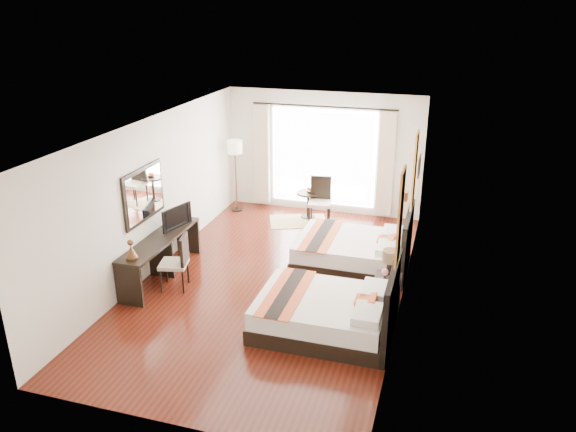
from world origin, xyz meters
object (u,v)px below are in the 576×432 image
(bed_near, at_px, (328,312))
(desk_chair, at_px, (176,272))
(side_table, at_px, (308,205))
(vase, at_px, (384,279))
(bed_far, at_px, (355,251))
(fruit_bowl, at_px, (310,191))
(window_chair, at_px, (320,210))
(console_desk, at_px, (161,257))
(table_lamp, at_px, (391,258))
(television, at_px, (174,216))
(floor_lamp, at_px, (235,151))
(nightstand, at_px, (387,291))

(bed_near, xyz_separation_m, desk_chair, (-2.83, 0.54, -0.00))
(side_table, bearing_deg, vase, -58.72)
(bed_far, height_order, fruit_bowl, bed_far)
(window_chair, bearing_deg, vase, 21.21)
(desk_chair, bearing_deg, bed_near, 155.65)
(console_desk, xyz_separation_m, fruit_bowl, (1.82, 3.60, 0.26))
(side_table, bearing_deg, table_lamp, -55.77)
(bed_far, bearing_deg, bed_near, -89.78)
(television, bearing_deg, table_lamp, -77.08)
(console_desk, bearing_deg, window_chair, 57.40)
(floor_lamp, relative_size, side_table, 2.77)
(console_desk, bearing_deg, table_lamp, 4.04)
(table_lamp, xyz_separation_m, console_desk, (-4.03, -0.28, -0.41))
(bed_near, bearing_deg, window_chair, 105.45)
(vase, bearing_deg, table_lamp, 82.41)
(table_lamp, height_order, side_table, table_lamp)
(table_lamp, distance_m, fruit_bowl, 3.99)
(floor_lamp, xyz_separation_m, fruit_bowl, (1.77, 0.05, -0.80))
(television, bearing_deg, vase, -81.76)
(console_desk, bearing_deg, nightstand, 2.00)
(table_lamp, bearing_deg, side_table, 124.23)
(side_table, relative_size, fruit_bowl, 3.17)
(vase, relative_size, console_desk, 0.06)
(side_table, height_order, window_chair, window_chair)
(console_desk, xyz_separation_m, side_table, (1.78, 3.59, -0.07))
(desk_chair, relative_size, side_table, 1.61)
(fruit_bowl, bearing_deg, vase, -59.27)
(nightstand, distance_m, floor_lamp, 5.37)
(table_lamp, relative_size, vase, 3.09)
(desk_chair, distance_m, side_table, 4.13)
(floor_lamp, xyz_separation_m, side_table, (1.74, 0.04, -1.13))
(bed_far, relative_size, console_desk, 0.94)
(television, distance_m, fruit_bowl, 3.56)
(table_lamp, bearing_deg, television, 176.21)
(vase, xyz_separation_m, fruit_bowl, (-2.17, 3.64, 0.07))
(table_lamp, height_order, floor_lamp, floor_lamp)
(desk_chair, distance_m, window_chair, 4.00)
(television, height_order, side_table, television)
(bed_near, xyz_separation_m, bed_far, (-0.01, 2.29, 0.00))
(bed_far, xyz_separation_m, floor_lamp, (-3.22, 2.11, 1.13))
(table_lamp, distance_m, console_desk, 4.06)
(table_lamp, xyz_separation_m, fruit_bowl, (-2.21, 3.32, -0.15))
(desk_chair, bearing_deg, bed_far, -161.65)
(vase, distance_m, television, 4.03)
(television, bearing_deg, floor_lamp, 16.22)
(floor_lamp, bearing_deg, nightstand, -40.65)
(bed_near, height_order, vase, bed_near)
(desk_chair, bearing_deg, floor_lamp, -97.66)
(floor_lamp, distance_m, window_chair, 2.37)
(bed_far, height_order, television, television)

